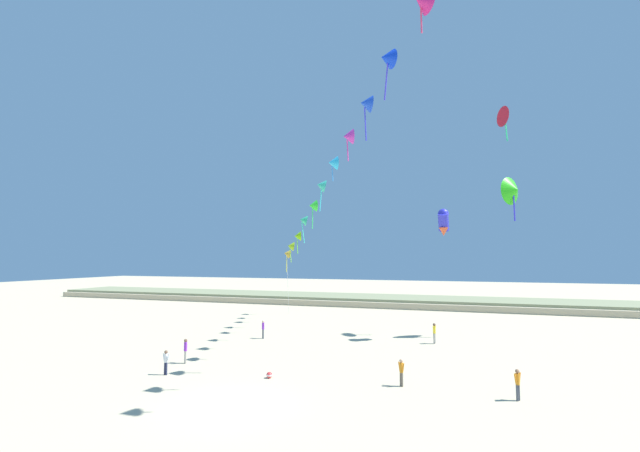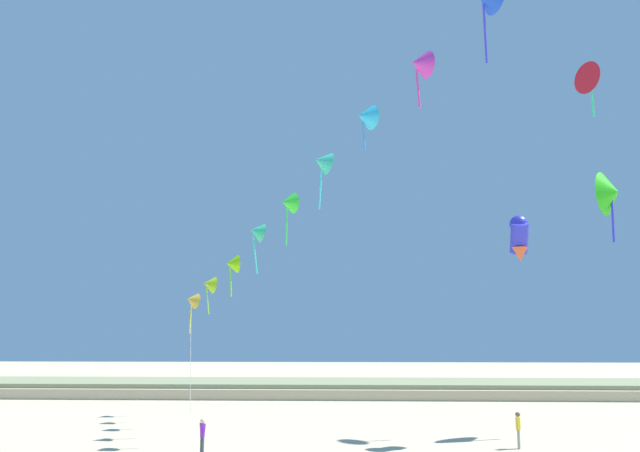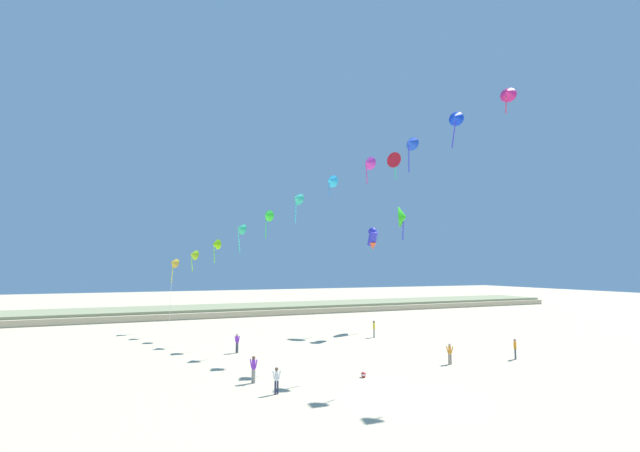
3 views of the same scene
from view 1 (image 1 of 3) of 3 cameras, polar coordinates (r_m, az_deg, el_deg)
The scene contains 13 objects.
ground_plane at distance 23.14m, azimuth -12.22°, elevation -22.34°, with size 240.00×240.00×0.00m, color beige.
dune_ridge at distance 67.88m, azimuth 9.26°, elevation -9.80°, with size 120.00×11.78×1.23m.
person_near_left at distance 39.71m, azimuth -7.59°, elevation -13.32°, with size 0.41×0.50×1.63m.
person_near_right at distance 38.31m, azimuth 15.00°, elevation -13.48°, with size 0.27×0.59×1.71m.
person_mid_center at distance 25.82m, azimuth 10.79°, elevation -18.40°, with size 0.43×0.42×1.51m.
person_far_left at distance 29.30m, azimuth -19.86°, elevation -16.53°, with size 0.53×0.20×1.50m.
person_far_right at distance 31.87m, azimuth -17.50°, elevation -15.40°, with size 0.44×0.49×1.65m.
person_far_center at distance 25.14m, azimuth 24.86°, elevation -18.40°, with size 0.40×0.48×1.57m.
kite_banner_string at distance 37.85m, azimuth 0.27°, elevation 5.27°, with size 21.36×32.42×20.05m.
large_kite_low_lead at distance 39.46m, azimuth 16.13°, elevation 0.63°, with size 0.97×1.53×2.42m.
large_kite_mid_trail at distance 43.20m, azimuth 24.41°, elevation 4.35°, with size 2.37×2.61×4.15m.
large_kite_high_solo at distance 45.65m, azimuth 23.53°, elevation 13.20°, with size 1.59×2.08×3.35m.
beach_ball at distance 27.36m, azimuth -6.78°, elevation -19.13°, with size 0.36×0.36×0.36m.
Camera 1 is at (11.19, -18.93, 7.21)m, focal length 24.00 mm.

